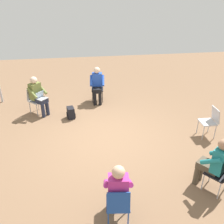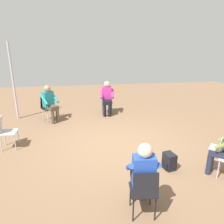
{
  "view_description": "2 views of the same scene",
  "coord_description": "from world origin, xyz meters",
  "views": [
    {
      "loc": [
        -0.66,
        -5.65,
        3.84
      ],
      "look_at": [
        0.11,
        -0.12,
        0.87
      ],
      "focal_mm": 40.0,
      "sensor_mm": 36.0,
      "label": 1
    },
    {
      "loc": [
        0.85,
        5.2,
        2.67
      ],
      "look_at": [
        0.04,
        -0.17,
        0.87
      ],
      "focal_mm": 35.0,
      "sensor_mm": 36.0,
      "label": 2
    }
  ],
  "objects": [
    {
      "name": "person_with_laptop",
      "position": [
        -1.98,
        1.72,
        0.69
      ],
      "size": [
        0.64,
        0.63,
        1.24
      ],
      "rotation": [
        0.0,
        0.0,
        -2.31
      ],
      "color": "#23283D",
      "rests_on": "ground"
    },
    {
      "name": "chair_north",
      "position": [
        -0.05,
        2.52,
        0.5
      ],
      "size": [
        0.44,
        0.47,
        0.85
      ],
      "rotation": [
        0.0,
        0.0,
        -3.24
      ],
      "color": "black",
      "rests_on": "ground"
    },
    {
      "name": "person_in_magenta",
      "position": [
        -0.13,
        -2.55,
        0.69
      ],
      "size": [
        0.53,
        0.55,
        1.24
      ],
      "rotation": [
        0.0,
        0.0,
        -0.12
      ],
      "color": "black",
      "rests_on": "ground"
    },
    {
      "name": "ground_plane",
      "position": [
        0.0,
        0.0,
        0.0
      ],
      "size": [
        16.5,
        16.5,
        0.0
      ],
      "primitive_type": "plane",
      "color": "brown"
    },
    {
      "name": "chair_east",
      "position": [
        2.78,
        -0.24,
        0.5
      ],
      "size": [
        0.44,
        0.4,
        0.85
      ],
      "rotation": [
        0.0,
        0.0,
        1.58
      ],
      "color": "#B7B7BC",
      "rests_on": "ground"
    },
    {
      "name": "chair_south",
      "position": [
        -0.15,
        -2.71,
        0.5
      ],
      "size": [
        0.44,
        0.48,
        0.85
      ],
      "rotation": [
        0.0,
        0.0,
        -0.12
      ],
      "color": "#1E4799",
      "rests_on": "ground"
    },
    {
      "name": "chair_southeast",
      "position": [
        1.97,
        -2.23,
        0.5
      ],
      "size": [
        0.57,
        0.58,
        0.85
      ],
      "rotation": [
        0.0,
        0.0,
        0.65
      ],
      "color": "black",
      "rests_on": "ground"
    },
    {
      "name": "backpack_near_laptop_user",
      "position": [
        -0.99,
        1.29,
        0.16
      ],
      "size": [
        0.28,
        0.31,
        0.36
      ],
      "rotation": [
        0.0,
        0.0,
        1.78
      ],
      "color": "black",
      "rests_on": "ground"
    },
    {
      "name": "person_in_blue",
      "position": [
        -0.06,
        2.36,
        0.69
      ],
      "size": [
        0.53,
        0.54,
        1.24
      ],
      "rotation": [
        0.0,
        0.0,
        -3.24
      ],
      "color": "black",
      "rests_on": "ground"
    },
    {
      "name": "chair_northwest",
      "position": [
        -2.1,
        1.83,
        0.5
      ],
      "size": [
        0.59,
        0.58,
        0.85
      ],
      "rotation": [
        0.0,
        0.0,
        -2.31
      ],
      "color": "#B7B7BC",
      "rests_on": "ground"
    },
    {
      "name": "person_in_teal",
      "position": [
        1.87,
        -2.1,
        0.69
      ],
      "size": [
        0.63,
        0.63,
        1.24
      ],
      "rotation": [
        0.0,
        0.0,
        0.65
      ],
      "color": "#4C4233",
      "rests_on": "ground"
    }
  ]
}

